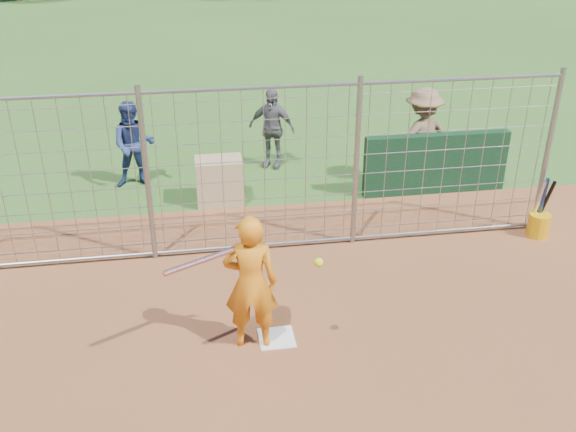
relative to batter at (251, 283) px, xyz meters
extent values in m
plane|color=#2D591E|center=(0.30, 0.24, -0.86)|extent=(100.00, 100.00, 0.00)
cube|color=silver|center=(0.30, 0.04, -0.85)|extent=(0.43, 0.43, 0.02)
cube|color=#11381E|center=(3.70, 3.84, -0.31)|extent=(2.60, 0.20, 1.10)
imported|color=orange|center=(0.00, 0.00, 0.00)|extent=(0.68, 0.50, 1.71)
imported|color=navy|center=(-1.58, 4.98, -0.06)|extent=(0.78, 0.61, 1.59)
imported|color=#5D5C61|center=(0.99, 5.54, -0.07)|extent=(0.99, 0.76, 1.57)
imported|color=brown|center=(3.53, 4.20, 0.06)|extent=(1.31, 0.94, 1.83)
cube|color=tan|center=(-0.13, 4.03, -0.46)|extent=(0.80, 0.55, 0.80)
cylinder|color=silver|center=(-0.55, -0.23, 0.48)|extent=(0.79, 0.46, 0.06)
sphere|color=yellow|center=(0.72, -0.33, 0.40)|extent=(0.10, 0.10, 0.10)
cylinder|color=#DA9B0B|center=(4.73, 1.99, -0.67)|extent=(0.34, 0.34, 0.38)
cylinder|color=silver|center=(4.68, 2.04, -0.31)|extent=(0.09, 0.26, 0.84)
cylinder|color=navy|center=(4.75, 2.04, -0.31)|extent=(0.06, 0.12, 0.85)
cylinder|color=black|center=(4.80, 2.04, -0.31)|extent=(0.09, 0.31, 0.83)
cylinder|color=gray|center=(-1.20, 2.24, 0.44)|extent=(0.08, 0.08, 2.60)
cylinder|color=gray|center=(1.80, 2.24, 0.44)|extent=(0.08, 0.08, 2.60)
cylinder|color=gray|center=(4.80, 2.24, 0.44)|extent=(0.08, 0.08, 2.60)
cylinder|color=gray|center=(0.30, 2.24, 1.64)|extent=(9.00, 0.05, 0.05)
cylinder|color=gray|center=(0.30, 2.24, -0.78)|extent=(9.00, 0.05, 0.05)
cube|color=gray|center=(0.30, 2.24, 0.39)|extent=(9.00, 0.02, 2.50)
camera|label=1|loc=(-0.55, -6.18, 3.98)|focal=40.00mm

